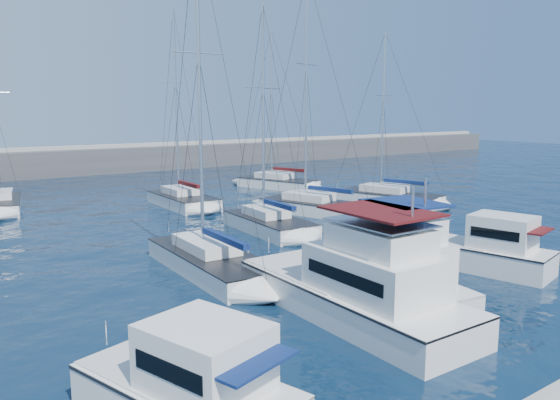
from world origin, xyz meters
TOP-DOWN VIEW (x-y plane):
  - ground at (0.00, 0.00)m, footprint 220.00×220.00m
  - breakwater at (0.00, 52.00)m, footprint 160.00×6.00m
  - motor_yacht_port_outer at (-11.04, -5.30)m, footprint 4.24×6.42m
  - motor_yacht_port_inner at (-2.72, -2.49)m, footprint 3.79×10.40m
  - motor_yacht_stbd_inner at (-0.63, -2.08)m, footprint 4.30×8.04m
  - motor_yacht_stbd_outer at (6.78, -1.75)m, footprint 3.79×6.41m
  - sailboat_mid_b at (-4.32, 6.05)m, footprint 3.49×9.18m
  - sailboat_mid_c at (2.94, 11.59)m, footprint 3.53×7.68m
  - sailboat_mid_d at (9.30, 14.83)m, footprint 5.47×8.91m
  - sailboat_mid_e at (17.08, 14.45)m, footprint 5.45×9.00m
  - sailboat_back_b at (2.58, 23.41)m, footprint 3.40×7.89m
  - sailboat_back_c at (14.97, 27.47)m, footprint 5.52×8.72m

SIDE VIEW (x-z plane):
  - ground at x=0.00m, z-range 0.00..0.00m
  - sailboat_mid_e at x=17.08m, z-range -6.60..7.62m
  - sailboat_mid_c at x=2.94m, z-range -6.76..7.82m
  - sailboat_back_c at x=14.97m, z-range -7.33..8.39m
  - sailboat_mid_b at x=-4.32m, z-range -7.79..8.86m
  - sailboat_back_b at x=2.58m, z-range -7.42..8.49m
  - sailboat_mid_d at x=9.30m, z-range -8.34..9.45m
  - motor_yacht_stbd_outer at x=6.78m, z-range -0.66..2.54m
  - motor_yacht_port_outer at x=-11.04m, z-range -0.66..2.54m
  - breakwater at x=0.00m, z-range -1.17..3.28m
  - motor_yacht_port_inner at x=-2.72m, z-range -1.21..3.48m
  - motor_yacht_stbd_inner at x=-0.63m, z-range -1.21..3.48m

